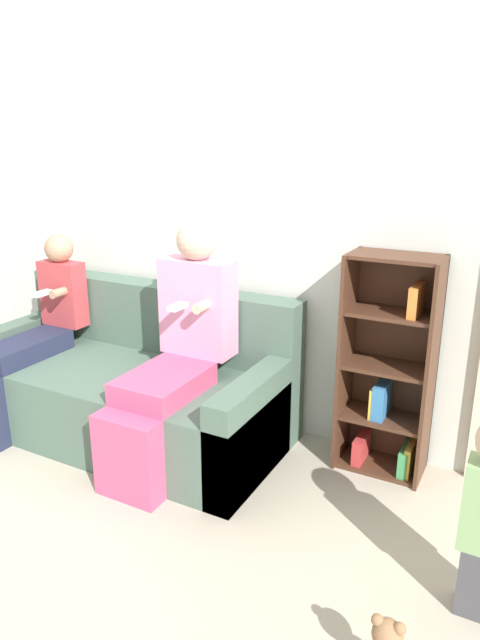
{
  "coord_description": "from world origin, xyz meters",
  "views": [
    {
      "loc": [
        1.86,
        -1.8,
        1.61
      ],
      "look_at": [
        0.59,
        0.58,
        0.76
      ],
      "focal_mm": 32.0,
      "sensor_mm": 36.0,
      "label": 1
    }
  ],
  "objects_px": {
    "child_seated": "(32,335)",
    "bookshelf": "(389,374)",
    "adult_seated": "(177,345)",
    "couch": "(130,386)"
  },
  "relations": [
    {
      "from": "child_seated",
      "to": "bookshelf",
      "type": "height_order",
      "value": "bookshelf"
    },
    {
      "from": "adult_seated",
      "to": "bookshelf",
      "type": "distance_m",
      "value": 1.07
    },
    {
      "from": "couch",
      "to": "bookshelf",
      "type": "distance_m",
      "value": 1.44
    },
    {
      "from": "adult_seated",
      "to": "bookshelf",
      "type": "relative_size",
      "value": 1.11
    },
    {
      "from": "adult_seated",
      "to": "child_seated",
      "type": "relative_size",
      "value": 1.14
    },
    {
      "from": "couch",
      "to": "bookshelf",
      "type": "height_order",
      "value": "bookshelf"
    },
    {
      "from": "couch",
      "to": "adult_seated",
      "type": "relative_size",
      "value": 1.48
    },
    {
      "from": "adult_seated",
      "to": "bookshelf",
      "type": "xyz_separation_m",
      "value": [
        0.97,
        0.42,
        -0.12
      ]
    },
    {
      "from": "adult_seated",
      "to": "child_seated",
      "type": "bearing_deg",
      "value": -177.49
    },
    {
      "from": "bookshelf",
      "to": "couch",
      "type": "bearing_deg",
      "value": -167.23
    }
  ]
}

